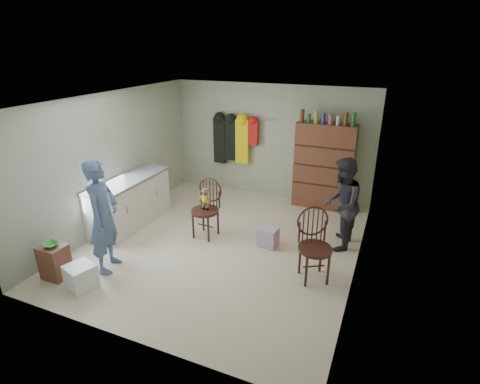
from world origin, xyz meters
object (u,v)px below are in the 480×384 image
at_px(counter, 130,202).
at_px(chair_front, 207,204).
at_px(chair_far, 314,242).
at_px(dresser, 324,166).

bearing_deg(counter, chair_front, 7.06).
relative_size(chair_far, dresser, 0.54).
xyz_separation_m(chair_front, chair_far, (2.06, -0.55, -0.02)).
relative_size(counter, chair_far, 1.68).
distance_m(counter, chair_front, 1.57).
bearing_deg(chair_front, counter, -168.22).
bearing_deg(chair_front, dresser, 56.70).
distance_m(counter, dresser, 3.96).
height_order(counter, chair_front, chair_front).
distance_m(counter, chair_far, 3.63).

